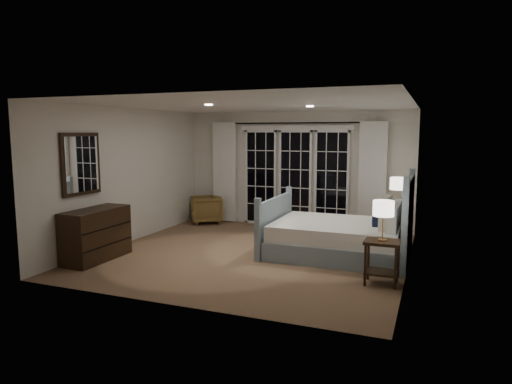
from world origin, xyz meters
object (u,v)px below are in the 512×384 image
(lamp_left, at_px, (383,209))
(lamp_right, at_px, (398,184))
(bed, at_px, (341,236))
(nightstand_left, at_px, (382,256))
(armchair, at_px, (206,209))
(dresser, at_px, (96,234))
(nightstand_right, at_px, (397,221))

(lamp_left, relative_size, lamp_right, 0.94)
(bed, xyz_separation_m, lamp_right, (0.80, 1.13, 0.79))
(lamp_left, bearing_deg, nightstand_left, -90.00)
(armchair, xyz_separation_m, dresser, (-0.24, -3.35, 0.11))
(lamp_left, bearing_deg, bed, 122.61)
(armchair, distance_m, dresser, 3.36)
(lamp_left, bearing_deg, dresser, -174.24)
(bed, distance_m, lamp_left, 1.63)
(lamp_left, bearing_deg, lamp_right, 89.70)
(bed, height_order, armchair, bed)
(lamp_right, distance_m, dresser, 5.31)
(bed, xyz_separation_m, armchair, (-3.41, 1.67, -0.03))
(nightstand_left, distance_m, armchair, 5.11)
(lamp_right, height_order, armchair, lamp_right)
(dresser, bearing_deg, nightstand_right, 32.29)
(lamp_left, distance_m, armchair, 5.16)
(nightstand_right, bearing_deg, nightstand_left, -90.30)
(nightstand_left, bearing_deg, armchair, 145.31)
(nightstand_left, bearing_deg, lamp_right, 89.70)
(nightstand_left, xyz_separation_m, armchair, (-4.20, 2.91, -0.09))
(lamp_right, bearing_deg, bed, -125.42)
(lamp_right, xyz_separation_m, armchair, (-4.21, 0.54, -0.82))
(bed, distance_m, nightstand_left, 1.47)
(nightstand_right, bearing_deg, armchair, 172.65)
(bed, bearing_deg, lamp_left, -57.39)
(nightstand_left, xyz_separation_m, dresser, (-4.43, -0.45, 0.02))
(nightstand_left, relative_size, dresser, 0.52)
(nightstand_left, distance_m, lamp_left, 0.64)
(lamp_left, relative_size, dresser, 0.46)
(armchair, bearing_deg, lamp_left, 21.19)
(nightstand_right, bearing_deg, dresser, -147.71)
(lamp_left, height_order, dresser, lamp_left)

